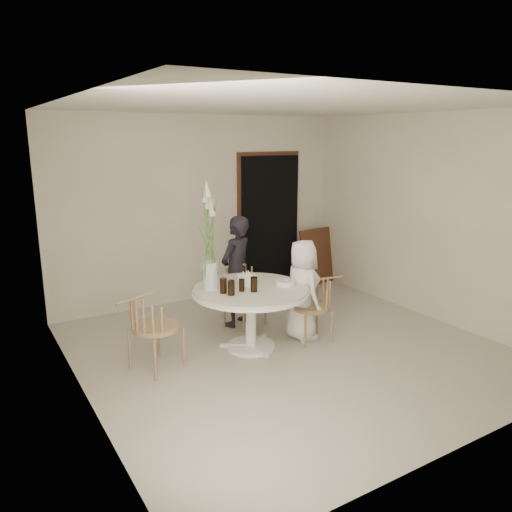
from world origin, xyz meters
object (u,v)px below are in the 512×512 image
table (251,297)px  chair_far (239,283)px  chair_right (320,300)px  chair_left (146,322)px  flower_vase (210,244)px  boy (302,290)px  girl (236,271)px  birthday_cake (247,280)px

table → chair_far: 0.85m
table → chair_far: chair_far is taller
chair_right → chair_left: chair_left is taller
chair_left → flower_vase: size_ratio=0.70×
chair_left → table: bearing=-112.4°
chair_right → chair_left: (-2.07, 0.21, 0.06)m
chair_left → boy: boy is taller
girl → boy: (0.45, -0.81, -0.11)m
chair_right → girl: 1.14m
chair_far → girl: girl is taller
chair_left → birthday_cake: birthday_cake is taller
chair_right → boy: size_ratio=0.63×
table → flower_vase: size_ratio=1.08×
boy → flower_vase: size_ratio=0.99×
chair_left → girl: size_ratio=0.60×
chair_right → flower_vase: bearing=-98.2°
table → flower_vase: 0.77m
table → boy: (0.68, -0.06, -0.01)m
table → boy: boy is taller
birthday_cake → flower_vase: 0.64m
chair_right → flower_vase: 1.51m
table → chair_right: size_ratio=1.73×
table → birthday_cake: (0.03, 0.14, 0.17)m
chair_left → girl: (1.45, 0.72, 0.16)m
flower_vase → birthday_cake: bearing=-7.0°
girl → flower_vase: bearing=16.4°
table → chair_right: 0.87m
chair_left → girl: 1.63m
chair_far → girl: 0.20m
girl → birthday_cake: bearing=47.3°
chair_right → flower_vase: size_ratio=0.62×
chair_far → boy: size_ratio=0.67×
table → flower_vase: (-0.41, 0.19, 0.63)m
girl → chair_left: bearing=1.9°
chair_far → boy: (0.39, -0.86, 0.08)m
chair_left → girl: bearing=-84.9°
table → girl: 0.78m
chair_far → girl: bearing=-152.9°
chair_far → boy: bearing=-76.9°
table → chair_far: bearing=69.7°
girl → flower_vase: size_ratio=1.16×
chair_right → boy: (-0.16, 0.13, 0.11)m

